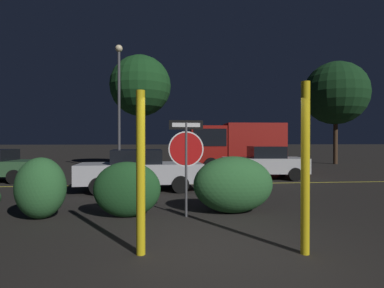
{
  "coord_description": "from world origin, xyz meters",
  "views": [
    {
      "loc": [
        -0.92,
        -4.85,
        1.82
      ],
      "look_at": [
        -0.04,
        4.83,
        1.71
      ],
      "focal_mm": 28.0,
      "sensor_mm": 36.0,
      "label": 1
    }
  ],
  "objects": [
    {
      "name": "passing_car_3",
      "position": [
        3.82,
        9.09,
        0.76
      ],
      "size": [
        4.01,
        2.27,
        1.54
      ],
      "rotation": [
        0.0,
        0.0,
        1.5
      ],
      "color": "silver",
      "rests_on": "ground_plane"
    },
    {
      "name": "hedge_bush_3",
      "position": [
        0.79,
        2.55,
        0.71
      ],
      "size": [
        2.02,
        1.15,
        1.42
      ],
      "primitive_type": "ellipsoid",
      "color": "#2D6633",
      "rests_on": "ground_plane"
    },
    {
      "name": "ground_plane",
      "position": [
        0.0,
        0.0,
        0.0
      ],
      "size": [
        260.0,
        260.0,
        0.0
      ],
      "primitive_type": "plane",
      "color": "black"
    },
    {
      "name": "tree_0",
      "position": [
        -2.59,
        16.14,
        5.59
      ],
      "size": [
        4.19,
        4.19,
        7.71
      ],
      "color": "#422D1E",
      "rests_on": "ground_plane"
    },
    {
      "name": "yellow_pole_right",
      "position": [
        1.32,
        -0.26,
        1.38
      ],
      "size": [
        0.14,
        0.14,
        2.76
      ],
      "primitive_type": "cylinder",
      "color": "yellow",
      "rests_on": "ground_plane"
    },
    {
      "name": "yellow_pole_left",
      "position": [
        -1.31,
        -0.04,
        1.31
      ],
      "size": [
        0.14,
        0.14,
        2.62
      ],
      "primitive_type": "cylinder",
      "color": "yellow",
      "rests_on": "ground_plane"
    },
    {
      "name": "passing_car_2",
      "position": [
        -1.82,
        6.19,
        0.74
      ],
      "size": [
        4.6,
        2.03,
        1.49
      ],
      "rotation": [
        0.0,
        0.0,
        -1.51
      ],
      "color": "silver",
      "rests_on": "ground_plane"
    },
    {
      "name": "delivery_truck",
      "position": [
        3.28,
        13.05,
        1.62
      ],
      "size": [
        5.64,
        2.53,
        2.85
      ],
      "rotation": [
        0.0,
        0.0,
        1.53
      ],
      "color": "maroon",
      "rests_on": "ground_plane"
    },
    {
      "name": "street_lamp",
      "position": [
        -3.59,
        13.0,
        4.6
      ],
      "size": [
        0.42,
        0.42,
        7.41
      ],
      "color": "#4C4C51",
      "rests_on": "ground_plane"
    },
    {
      "name": "hedge_bush_2",
      "position": [
        -1.81,
        2.35,
        0.66
      ],
      "size": [
        1.58,
        0.72,
        1.32
      ],
      "primitive_type": "ellipsoid",
      "color": "#1E4C23",
      "rests_on": "ground_plane"
    },
    {
      "name": "road_center_stripe",
      "position": [
        0.0,
        7.54,
        0.0
      ],
      "size": [
        42.47,
        0.12,
        0.01
      ],
      "primitive_type": "cube",
      "color": "gold",
      "rests_on": "ground_plane"
    },
    {
      "name": "tree_2",
      "position": [
        12.24,
        17.18,
        5.47
      ],
      "size": [
        4.83,
        4.83,
        7.89
      ],
      "color": "#422D1E",
      "rests_on": "ground_plane"
    },
    {
      "name": "hedge_bush_1",
      "position": [
        -3.81,
        2.41,
        0.71
      ],
      "size": [
        1.14,
        0.98,
        1.43
      ],
      "primitive_type": "ellipsoid",
      "color": "#2D6633",
      "rests_on": "ground_plane"
    },
    {
      "name": "stop_sign",
      "position": [
        -0.42,
        2.24,
        1.61
      ],
      "size": [
        0.84,
        0.07,
        2.3
      ],
      "rotation": [
        0.0,
        0.0,
        0.05
      ],
      "color": "#4C4C51",
      "rests_on": "ground_plane"
    }
  ]
}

